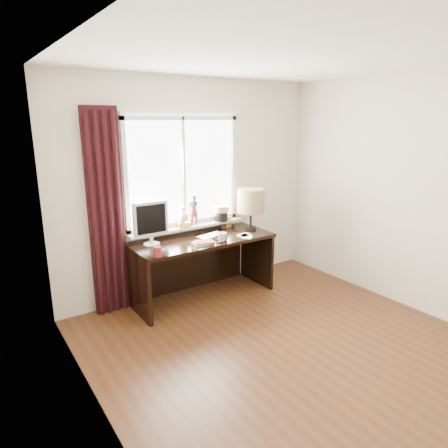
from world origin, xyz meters
TOP-DOWN VIEW (x-y plane):
  - floor at (0.00, 0.00)m, footprint 3.50×4.00m
  - ceiling at (0.00, 0.00)m, footprint 3.50×4.00m
  - wall_back at (0.00, 2.00)m, footprint 3.50×0.00m
  - wall_left at (-1.75, 0.00)m, footprint 0.00×4.00m
  - wall_right at (1.75, 0.00)m, footprint 0.00×4.00m
  - laptop at (0.01, 1.62)m, footprint 0.39×0.29m
  - mug at (0.02, 1.40)m, footprint 0.14×0.14m
  - red_cup at (-0.81, 1.33)m, footprint 0.08×0.08m
  - window at (-0.13, 1.95)m, footprint 1.52×0.23m
  - curtain at (-1.13, 1.91)m, footprint 0.38×0.09m
  - desk at (-0.10, 1.73)m, footprint 1.70×0.70m
  - monitor at (-0.70, 1.74)m, footprint 0.40×0.18m
  - notebook_stack at (-0.20, 1.44)m, footprint 0.25×0.20m
  - brush_holder at (0.36, 1.89)m, footprint 0.09×0.09m
  - icon_frame at (0.43, 1.86)m, footprint 0.10×0.03m
  - table_lamp at (0.62, 1.64)m, footprint 0.35×0.35m
  - loose_papers at (0.38, 1.43)m, footprint 0.20×0.25m
  - desk_cables at (0.01, 1.57)m, footprint 0.31×0.52m

SIDE VIEW (x-z plane):
  - floor at x=0.00m, z-range 0.00..0.00m
  - desk at x=-0.10m, z-range 0.13..0.88m
  - loose_papers at x=0.38m, z-range 0.75..0.75m
  - desk_cables at x=0.01m, z-range 0.75..0.76m
  - laptop at x=0.01m, z-range 0.75..0.78m
  - notebook_stack at x=-0.20m, z-range 0.75..0.78m
  - red_cup at x=-0.81m, z-range 0.75..0.86m
  - mug at x=0.02m, z-range 0.75..0.86m
  - brush_holder at x=0.36m, z-range 0.69..0.94m
  - icon_frame at x=0.43m, z-range 0.75..0.88m
  - monitor at x=-0.70m, z-range 0.78..1.27m
  - table_lamp at x=0.62m, z-range 0.85..1.37m
  - curtain at x=-1.13m, z-range -0.01..2.24m
  - wall_back at x=0.00m, z-range 0.00..2.60m
  - wall_left at x=-1.75m, z-range 0.00..2.60m
  - wall_right at x=1.75m, z-range 0.00..2.60m
  - window at x=-0.13m, z-range 0.61..2.01m
  - ceiling at x=0.00m, z-range 2.60..2.60m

